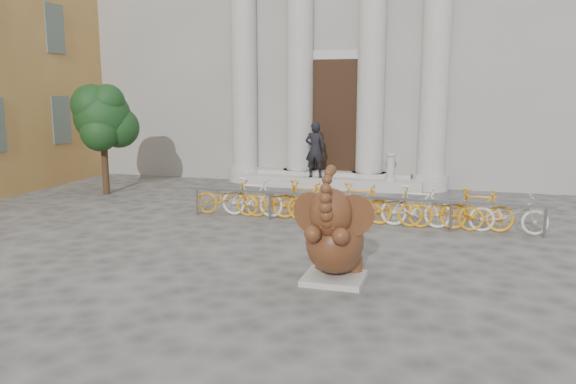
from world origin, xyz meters
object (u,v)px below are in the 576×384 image
(elephant_statue, at_px, (334,240))
(bike_rack, at_px, (358,203))
(pedestrian, at_px, (315,150))
(tree, at_px, (103,118))

(elephant_statue, relative_size, bike_rack, 0.23)
(bike_rack, relative_size, pedestrian, 4.75)
(tree, relative_size, pedestrian, 1.84)
(tree, bearing_deg, pedestrian, 25.39)
(elephant_statue, relative_size, tree, 0.60)
(elephant_statue, xyz_separation_m, tree, (-8.45, 6.02, 1.62))
(bike_rack, bearing_deg, elephant_statue, -86.14)
(bike_rack, distance_m, pedestrian, 5.08)
(pedestrian, bearing_deg, elephant_statue, 102.83)
(tree, distance_m, pedestrian, 6.72)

